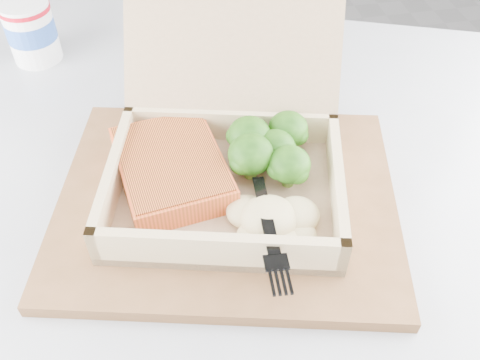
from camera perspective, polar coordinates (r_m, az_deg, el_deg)
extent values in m
plane|color=#95959B|center=(1.61, 15.41, -4.42)|extent=(4.00, 4.00, 0.00)
cube|color=#A1A4AB|center=(0.58, -4.71, -5.16)|extent=(1.15, 1.15, 0.03)
cube|color=brown|center=(0.58, -1.38, -2.23)|extent=(0.42, 0.36, 0.02)
cube|color=#A08060|center=(0.57, -1.59, -1.65)|extent=(0.28, 0.24, 0.01)
cube|color=tan|center=(0.57, -13.18, 0.12)|extent=(0.06, 0.18, 0.05)
cube|color=tan|center=(0.56, 10.23, -0.84)|extent=(0.06, 0.18, 0.05)
cube|color=tan|center=(0.50, -2.40, -7.72)|extent=(0.23, 0.07, 0.05)
cube|color=tan|center=(0.61, -1.01, 5.57)|extent=(0.23, 0.07, 0.05)
cube|color=#A08060|center=(0.61, -0.75, 15.94)|extent=(0.26, 0.17, 0.16)
cube|color=#DE572B|center=(0.57, -7.32, 1.26)|extent=(0.12, 0.15, 0.03)
ellipsoid|color=#D4C689|center=(0.52, 3.07, -4.07)|extent=(0.09, 0.08, 0.03)
cube|color=black|center=(0.54, 1.92, 0.71)|extent=(0.02, 0.11, 0.01)
cube|color=black|center=(0.49, 3.16, -5.76)|extent=(0.03, 0.05, 0.01)
cylinder|color=white|center=(0.83, -21.37, 14.55)|extent=(0.07, 0.07, 0.09)
cylinder|color=#2A52AA|center=(0.83, -21.45, 14.80)|extent=(0.07, 0.07, 0.03)
cylinder|color=#AD0818|center=(0.81, -22.06, 16.65)|extent=(0.07, 0.07, 0.01)
cube|color=silver|center=(0.72, 0.83, 8.51)|extent=(0.13, 0.16, 0.00)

